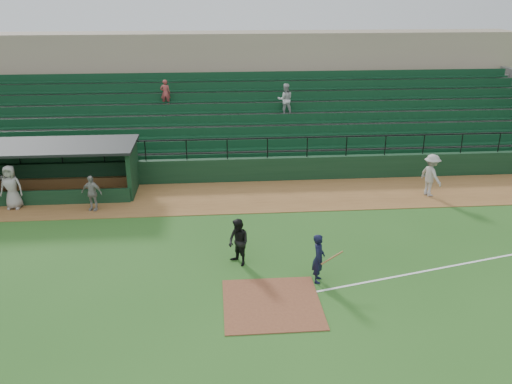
{
  "coord_description": "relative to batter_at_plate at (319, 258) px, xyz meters",
  "views": [
    {
      "loc": [
        -1.64,
        -14.8,
        9.12
      ],
      "look_at": [
        0.0,
        5.0,
        1.4
      ],
      "focal_mm": 36.9,
      "sensor_mm": 36.0,
      "label": 1
    }
  ],
  "objects": [
    {
      "name": "home_plate_dirt",
      "position": [
        -1.67,
        -1.26,
        -0.83
      ],
      "size": [
        3.0,
        3.0,
        0.03
      ],
      "primitive_type": "cube",
      "color": "brown",
      "rests_on": "ground"
    },
    {
      "name": "ground",
      "position": [
        -1.67,
        -0.26,
        -0.85
      ],
      "size": [
        90.0,
        90.0,
        0.0
      ],
      "primitive_type": "plane",
      "color": "#25551B",
      "rests_on": "ground"
    },
    {
      "name": "runner",
      "position": [
        6.68,
        7.18,
        0.18
      ],
      "size": [
        1.1,
        1.45,
        1.99
      ],
      "primitive_type": "imported",
      "rotation": [
        0.0,
        0.0,
        1.88
      ],
      "color": "#A69F9B",
      "rests_on": "warning_track"
    },
    {
      "name": "warning_track",
      "position": [
        -1.67,
        7.74,
        -0.83
      ],
      "size": [
        40.0,
        4.0,
        0.03
      ],
      "primitive_type": "cube",
      "color": "brown",
      "rests_on": "ground"
    },
    {
      "name": "dugout_player_a",
      "position": [
        -8.68,
        6.7,
        -0.02
      ],
      "size": [
        1.0,
        0.62,
        1.59
      ],
      "primitive_type": "imported",
      "rotation": [
        0.0,
        0.0,
        -0.26
      ],
      "color": "gray",
      "rests_on": "warning_track"
    },
    {
      "name": "batter_at_plate",
      "position": [
        0.0,
        0.0,
        0.0
      ],
      "size": [
        1.06,
        0.72,
        1.7
      ],
      "color": "black",
      "rests_on": "ground"
    },
    {
      "name": "umpire",
      "position": [
        -2.57,
        1.37,
        0.0
      ],
      "size": [
        1.01,
        1.05,
        1.7
      ],
      "primitive_type": "imported",
      "rotation": [
        0.0,
        0.0,
        -0.92
      ],
      "color": "black",
      "rests_on": "ground"
    },
    {
      "name": "dugout",
      "position": [
        -11.42,
        9.3,
        0.48
      ],
      "size": [
        8.9,
        3.2,
        2.42
      ],
      "color": "black",
      "rests_on": "ground"
    },
    {
      "name": "foul_line",
      "position": [
        6.33,
        0.94,
        -0.84
      ],
      "size": [
        17.49,
        4.44,
        0.01
      ],
      "primitive_type": "cube",
      "rotation": [
        0.0,
        0.0,
        0.24
      ],
      "color": "white",
      "rests_on": "ground"
    },
    {
      "name": "stadium_structure",
      "position": [
        -1.68,
        16.2,
        1.45
      ],
      "size": [
        38.0,
        13.08,
        6.4
      ],
      "color": "black",
      "rests_on": "ground"
    },
    {
      "name": "dugout_player_b",
      "position": [
        -12.2,
        7.19,
        0.17
      ],
      "size": [
        1.0,
        0.68,
        1.97
      ],
      "primitive_type": "imported",
      "rotation": [
        0.0,
        0.0,
        -0.06
      ],
      "color": "gray",
      "rests_on": "warning_track"
    }
  ]
}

